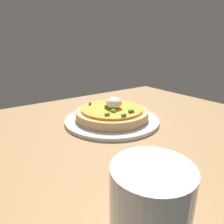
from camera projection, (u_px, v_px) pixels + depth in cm
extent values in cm
cube|color=#A27C4F|center=(115.00, 136.00, 57.15)|extent=(103.43, 81.22, 3.17)
cylinder|color=silver|center=(112.00, 120.00, 63.79)|extent=(29.28, 29.28, 1.08)
cylinder|color=tan|center=(112.00, 114.00, 63.19)|extent=(22.40, 22.40, 2.66)
cylinder|color=#F4A232|center=(112.00, 109.00, 62.65)|extent=(19.04, 19.04, 0.68)
ellipsoid|color=white|center=(114.00, 103.00, 61.57)|extent=(5.03, 5.03, 3.53)
cube|color=green|center=(107.00, 107.00, 62.51)|extent=(1.47, 1.18, 0.80)
cube|color=#247C30|center=(129.00, 111.00, 58.26)|extent=(1.27, 1.50, 0.80)
cube|color=green|center=(132.00, 111.00, 58.50)|extent=(1.46, 1.48, 0.80)
cube|color=green|center=(107.00, 114.00, 55.66)|extent=(1.39, 0.99, 0.80)
cube|color=green|center=(106.00, 107.00, 61.99)|extent=(1.29, 1.50, 0.80)
cube|color=green|center=(113.00, 111.00, 58.46)|extent=(1.17, 1.47, 0.80)
cube|color=green|center=(90.00, 104.00, 65.64)|extent=(1.41, 1.50, 0.80)
cube|color=#308830|center=(115.00, 102.00, 66.83)|extent=(1.31, 1.51, 0.80)
cube|color=green|center=(109.00, 108.00, 61.40)|extent=(1.36, 1.51, 0.80)
cube|color=#2B873A|center=(124.00, 115.00, 54.99)|extent=(1.39, 1.00, 0.80)
cylinder|color=silver|center=(149.00, 221.00, 20.48)|extent=(8.02, 8.02, 12.67)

